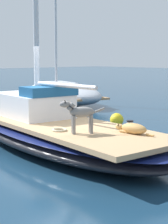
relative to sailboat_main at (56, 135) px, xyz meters
name	(u,v)px	position (x,y,z in m)	size (l,w,h in m)	color
ground_plane	(57,148)	(0.00, 0.00, -0.34)	(120.00, 120.00, 0.00)	navy
sailboat_main	(56,135)	(0.00, 0.00, 0.00)	(3.18, 7.44, 0.66)	black
cabin_house	(34,103)	(0.11, 1.11, 0.67)	(1.60, 2.34, 0.84)	silver
dog_tan	(132,128)	(0.28, -2.18, 0.43)	(0.31, 0.95, 0.22)	tan
dog_grey	(80,113)	(-0.51, -1.44, 0.75)	(0.83, 0.58, 0.70)	gray
deck_winch	(130,125)	(0.54, -1.88, 0.42)	(0.16, 0.16, 0.21)	#B7B7BC
coiled_rope	(60,130)	(-0.65, -0.94, 0.35)	(0.32, 0.32, 0.04)	beige
moored_boat_starboard_side	(62,92)	(5.77, 6.84, 0.23)	(3.53, 6.45, 7.17)	#B2B7C1
mooring_buoy	(117,120)	(3.24, 0.96, -0.12)	(0.44, 0.44, 0.44)	yellow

